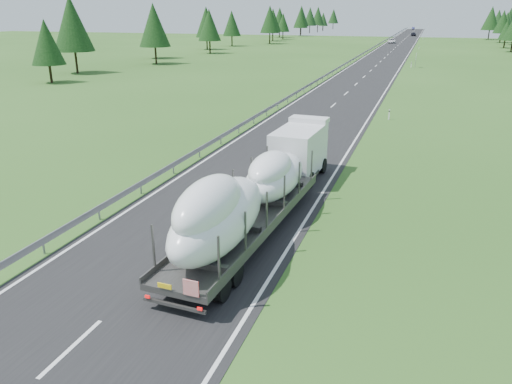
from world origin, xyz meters
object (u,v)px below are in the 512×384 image
(highway_sign, at_px, (416,58))
(distant_van, at_px, (392,41))
(distant_car_dark, at_px, (413,34))
(boat_truck, at_px, (260,185))
(distant_car_blue, at_px, (413,28))

(highway_sign, relative_size, distant_van, 0.50)
(highway_sign, distance_m, distant_car_dark, 129.28)
(boat_truck, height_order, distant_car_dark, boat_truck)
(highway_sign, relative_size, boat_truck, 0.14)
(distant_van, bearing_deg, distant_car_dark, 79.73)
(distant_car_blue, bearing_deg, distant_car_dark, -91.49)
(highway_sign, xyz_separation_m, distant_car_dark, (-5.18, 129.17, -1.01))
(distant_car_blue, bearing_deg, highway_sign, -91.43)
(distant_van, height_order, distant_car_blue, distant_van)
(distant_car_dark, distance_m, distant_car_blue, 81.93)
(highway_sign, distance_m, boat_truck, 78.22)
(highway_sign, relative_size, distant_car_blue, 0.62)
(highway_sign, relative_size, distant_car_dark, 0.55)
(highway_sign, height_order, boat_truck, boat_truck)
(boat_truck, xyz_separation_m, distant_car_dark, (-0.58, 207.25, -1.32))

